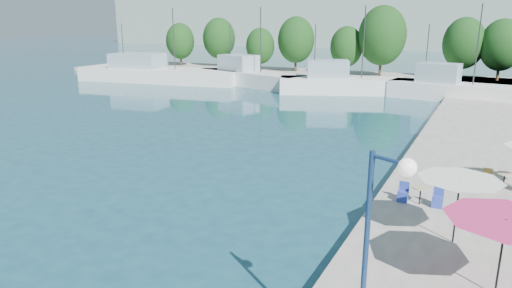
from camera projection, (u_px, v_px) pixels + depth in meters
The scene contains 19 objects.
quay_far at pixel (348, 79), 64.07m from camera, with size 90.00×16.00×0.60m, color gray.
hill_west at pixel (363, 21), 151.64m from camera, with size 180.00×40.00×16.00m, color #929F92.
trawler_01 at pixel (157, 74), 63.02m from camera, with size 23.52×9.43×10.20m.
trawler_02 at pixel (249, 77), 59.39m from camera, with size 16.79×9.01×10.20m.
trawler_03 at pixel (344, 84), 52.60m from camera, with size 15.84×9.32×10.20m.
trawler_04 at pixel (454, 90), 47.90m from camera, with size 14.26×5.32×10.20m.
tree_01 at pixel (180, 41), 78.60m from camera, with size 4.88×4.88×7.22m.
tree_02 at pixel (219, 38), 77.46m from camera, with size 5.47×5.47×8.10m.
tree_03 at pixel (260, 46), 70.55m from camera, with size 4.42×4.42×6.54m.
tree_04 at pixel (296, 40), 69.20m from camera, with size 5.56×5.56×8.23m.
tree_05 at pixel (347, 47), 65.28m from camera, with size 4.63×4.63×6.86m.
tree_06 at pixel (382, 36), 62.89m from camera, with size 6.51×6.51×9.64m.
tree_07 at pixel (464, 43), 60.38m from camera, with size 5.45×5.45×8.07m.
tree_08 at pixel (502, 45), 58.40m from camera, with size 5.32×5.32×7.87m.
umbrella_pink at pixel (505, 228), 12.39m from camera, with size 3.28×3.28×2.31m.
umbrella_white at pixel (459, 186), 15.48m from camera, with size 2.83×2.83×2.34m.
cafe_table_02 at pixel (420, 198), 19.26m from camera, with size 1.82×0.70×0.76m.
cafe_table_03 at pixel (504, 183), 21.02m from camera, with size 1.82×0.70×0.76m.
street_lamp at pixel (381, 226), 9.25m from camera, with size 0.97×0.56×5.03m.
Camera 1 is at (9.89, 3.95, 8.10)m, focal length 32.00 mm.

